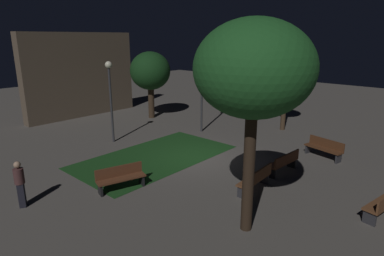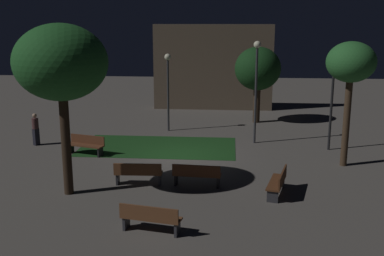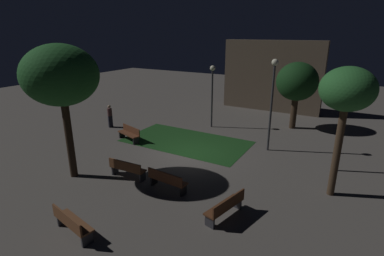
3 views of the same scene
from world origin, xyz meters
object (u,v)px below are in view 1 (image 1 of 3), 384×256
object	(u,v)px
bench_near_trees	(256,179)
lamp_post_plaza_west	(110,88)
tree_tall_center	(150,71)
lamp_post_near_wall	(202,74)
tree_lawn_side	(288,58)
bench_by_lamp	(121,177)
tree_right_canopy	(254,71)
pedestrian	(20,183)
bench_back_row	(284,162)
lamp_post_plaza_east	(249,75)
bench_corner	(324,148)

from	to	relation	value
bench_near_trees	lamp_post_plaza_west	distance (m)	9.17
tree_tall_center	lamp_post_plaza_west	world-z (taller)	tree_tall_center
lamp_post_near_wall	lamp_post_plaza_west	distance (m)	5.24
bench_near_trees	tree_lawn_side	distance (m)	9.65
bench_by_lamp	lamp_post_plaza_west	bearing A→B (deg)	57.59
tree_right_canopy	bench_by_lamp	bearing A→B (deg)	100.30
pedestrian	bench_back_row	bearing A→B (deg)	-31.86
tree_tall_center	lamp_post_plaza_east	world-z (taller)	lamp_post_plaza_east
bench_back_row	lamp_post_near_wall	bearing A→B (deg)	69.47
tree_tall_center	bench_back_row	bearing A→B (deg)	-103.73
bench_corner	lamp_post_plaza_east	world-z (taller)	lamp_post_plaza_east
tree_tall_center	bench_corner	bearing A→B (deg)	-89.21
bench_corner	lamp_post_near_wall	world-z (taller)	lamp_post_near_wall
lamp_post_near_wall	lamp_post_plaza_west	world-z (taller)	lamp_post_near_wall
bench_corner	pedestrian	bearing A→B (deg)	152.99
lamp_post_near_wall	bench_by_lamp	bearing A→B (deg)	-160.91
bench_near_trees	bench_by_lamp	distance (m)	5.00
pedestrian	bench_by_lamp	bearing A→B (deg)	-25.00
bench_back_row	lamp_post_plaza_west	distance (m)	9.44
tree_tall_center	lamp_post_near_wall	size ratio (longest dim) A/B	0.89
tree_right_canopy	tree_lawn_side	distance (m)	11.42
lamp_post_near_wall	lamp_post_plaza_west	xyz separation A→B (m)	(-4.70, 2.28, -0.47)
bench_by_lamp	tree_lawn_side	xyz separation A→B (m)	(11.51, -0.72, 3.82)
lamp_post_plaza_west	lamp_post_near_wall	bearing A→B (deg)	-25.84
bench_back_row	tree_tall_center	world-z (taller)	tree_tall_center
tree_right_canopy	lamp_post_near_wall	bearing A→B (deg)	47.56
lamp_post_plaza_east	pedestrian	world-z (taller)	lamp_post_plaza_east
bench_back_row	lamp_post_plaza_west	world-z (taller)	lamp_post_plaza_west
bench_back_row	bench_near_trees	bearing A→B (deg)	-180.00
lamp_post_plaza_east	lamp_post_near_wall	distance (m)	3.65
pedestrian	bench_corner	bearing A→B (deg)	-27.01
bench_near_trees	lamp_post_plaza_east	bearing A→B (deg)	34.33
bench_back_row	bench_corner	world-z (taller)	same
bench_back_row	lamp_post_near_wall	world-z (taller)	lamp_post_near_wall
bench_near_trees	bench_by_lamp	bearing A→B (deg)	129.97
bench_near_trees	tree_tall_center	size ratio (longest dim) A/B	0.40
bench_near_trees	tree_right_canopy	bearing A→B (deg)	-155.02
lamp_post_plaza_east	lamp_post_near_wall	bearing A→B (deg)	164.37
bench_back_row	tree_lawn_side	size ratio (longest dim) A/B	0.35
lamp_post_near_wall	pedestrian	xyz separation A→B (m)	(-10.86, -1.34, -2.56)
tree_right_canopy	lamp_post_plaza_west	distance (m)	10.32
bench_corner	bench_by_lamp	world-z (taller)	same
bench_by_lamp	lamp_post_near_wall	xyz separation A→B (m)	(7.88, 2.73, 2.93)
bench_by_lamp	tree_tall_center	size ratio (longest dim) A/B	0.41
tree_lawn_side	lamp_post_plaza_west	size ratio (longest dim) A/B	1.22
tree_tall_center	lamp_post_near_wall	distance (m)	4.90
lamp_post_plaza_east	bench_by_lamp	bearing A→B (deg)	-171.28
tree_tall_center	bench_near_trees	bearing A→B (deg)	-113.63
bench_near_trees	bench_corner	world-z (taller)	same
bench_near_trees	tree_right_canopy	world-z (taller)	tree_right_canopy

